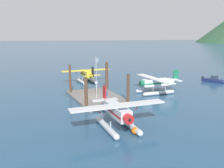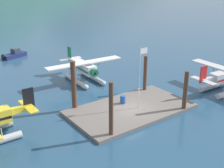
{
  "view_description": "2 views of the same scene",
  "coord_description": "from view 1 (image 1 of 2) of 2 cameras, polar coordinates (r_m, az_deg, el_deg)",
  "views": [
    {
      "loc": [
        34.42,
        -12.96,
        9.64
      ],
      "look_at": [
        -1.01,
        2.98,
        1.95
      ],
      "focal_mm": 38.28,
      "sensor_mm": 36.0,
      "label": 1
    },
    {
      "loc": [
        -17.54,
        -20.83,
        13.12
      ],
      "look_at": [
        -0.67,
        2.37,
        2.35
      ],
      "focal_mm": 46.48,
      "sensor_mm": 36.0,
      "label": 2
    }
  ],
  "objects": [
    {
      "name": "seaplane_white_bow_centre",
      "position": [
        41.85,
        10.29,
        -0.09
      ],
      "size": [
        10.45,
        7.98,
        3.84
      ],
      "color": "#B7BABF",
      "rests_on": "ground"
    },
    {
      "name": "piling_far_right",
      "position": [
        34.61,
        3.88,
        -1.21
      ],
      "size": [
        0.42,
        0.42,
        4.43
      ],
      "primitive_type": "cylinder",
      "color": "#4C3323",
      "rests_on": "ground"
    },
    {
      "name": "fuel_drum",
      "position": [
        38.29,
        -1.53,
        -2.24
      ],
      "size": [
        0.62,
        0.62,
        0.88
      ],
      "color": "#1E4C99",
      "rests_on": "dock_platform"
    },
    {
      "name": "piling_near_left",
      "position": [
        41.01,
        -9.97,
        1.06
      ],
      "size": [
        0.38,
        0.38,
        5.07
      ],
      "primitive_type": "cylinder",
      "color": "#4C3323",
      "rests_on": "ground"
    },
    {
      "name": "boat_navy_open_north",
      "position": [
        55.82,
        23.06,
        0.86
      ],
      "size": [
        4.67,
        2.86,
        1.5
      ],
      "color": "navy",
      "rests_on": "ground"
    },
    {
      "name": "mooring_buoy",
      "position": [
        24.55,
        5.48,
        -11.05
      ],
      "size": [
        0.72,
        0.72,
        0.72
      ],
      "primitive_type": "sphere",
      "color": "orange",
      "rests_on": "ground"
    },
    {
      "name": "piling_far_left",
      "position": [
        42.95,
        -1.25,
        1.78
      ],
      "size": [
        0.52,
        0.52,
        5.22
      ],
      "primitive_type": "cylinder",
      "color": "#4C3323",
      "rests_on": "ground"
    },
    {
      "name": "piling_near_right",
      "position": [
        32.45,
        -6.21,
        -2.22
      ],
      "size": [
        0.44,
        0.44,
        4.29
      ],
      "primitive_type": "cylinder",
      "color": "#4C3323",
      "rests_on": "ground"
    },
    {
      "name": "flagpole",
      "position": [
        36.28,
        -3.74,
        2.65
      ],
      "size": [
        0.95,
        0.1,
        6.4
      ],
      "color": "silver",
      "rests_on": "dock_platform"
    },
    {
      "name": "seaplane_silver_stbd_aft",
      "position": [
        25.49,
        1.36,
        -7.24
      ],
      "size": [
        7.98,
        10.46,
        3.84
      ],
      "color": "#B7BABF",
      "rests_on": "ground"
    },
    {
      "name": "ground_plane",
      "position": [
        38.02,
        -3.48,
        -3.51
      ],
      "size": [
        1200.0,
        1200.0,
        0.0
      ],
      "primitive_type": "plane",
      "color": "navy"
    },
    {
      "name": "dock_platform",
      "position": [
        37.98,
        -3.48,
        -3.29
      ],
      "size": [
        12.66,
        7.14,
        0.3
      ],
      "primitive_type": "cube",
      "color": "#66605B",
      "rests_on": "ground"
    },
    {
      "name": "seaplane_yellow_port_fwd",
      "position": [
        51.37,
        -6.15,
        2.11
      ],
      "size": [
        7.98,
        10.41,
        3.84
      ],
      "color": "#B7BABF",
      "rests_on": "ground"
    }
  ]
}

